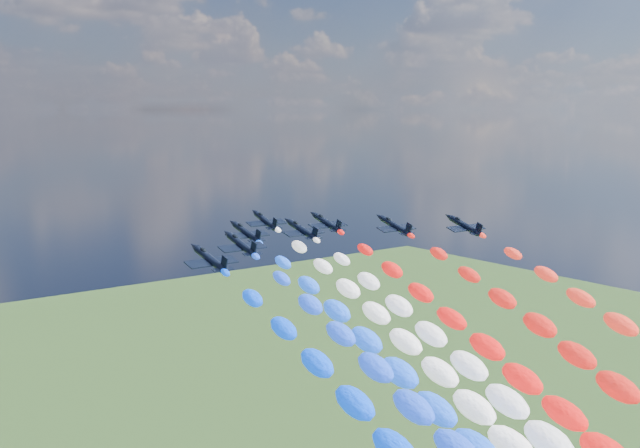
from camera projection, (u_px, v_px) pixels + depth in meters
jet_0 at (210, 259)px, 132.61m from camera, size 9.87×13.13×6.09m
jet_1 at (241, 244)px, 146.96m from camera, size 9.30×12.72×6.09m
jet_2 at (246, 232)px, 161.39m from camera, size 9.66×12.98×6.09m
trail_2 at (457, 446)px, 117.91m from camera, size 6.25×115.35×53.54m
jet_3 at (302, 230)px, 164.69m from camera, size 9.70×13.01×6.09m
trail_3 at (527, 437)px, 121.21m from camera, size 6.25×115.35×53.54m
jet_4 at (265, 221)px, 178.58m from camera, size 10.06×13.27×6.09m
trail_4 at (455, 403)px, 135.10m from camera, size 6.25×115.35×53.54m
jet_5 at (327, 223)px, 175.18m from camera, size 9.29×12.72×6.09m
trail_5 at (542, 411)px, 131.70m from camera, size 6.25×115.35×53.54m
jet_6 at (395, 226)px, 170.50m from camera, size 9.35×12.75×6.09m
jet_7 at (465, 226)px, 170.81m from camera, size 10.01×13.23×6.09m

